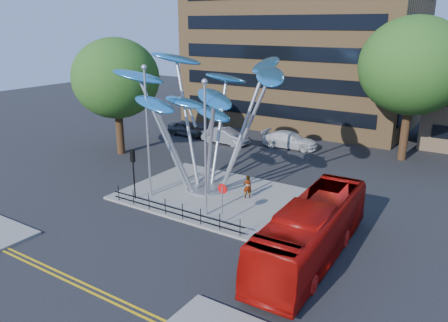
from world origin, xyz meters
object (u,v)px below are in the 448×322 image
Objects in this scene: traffic_light_island at (133,164)px; red_bus at (312,231)px; leaf_sculpture at (206,94)px; tree_right at (413,66)px; parked_car_left at (187,129)px; no_entry_sign_island at (222,197)px; pedestrian at (247,187)px; parked_car_right at (290,140)px; street_lamp_right at (205,137)px; tree_left at (116,79)px; street_lamp_left at (147,121)px; parked_car_mid at (225,136)px.

red_bus is at bearing -3.09° from traffic_light_island.
leaf_sculpture reaches higher than red_bus.
parked_car_left is (-20.97, -3.45, -7.28)m from tree_right.
red_bus is at bearing -6.95° from no_entry_sign_island.
traffic_light_island is 7.05m from no_entry_sign_island.
parked_car_right is at bearing -117.63° from pedestrian.
leaf_sculpture is 5.19× the size of no_entry_sign_island.
traffic_light_island is (-5.50, -0.50, -2.48)m from street_lamp_right.
tree_right is 21.22m from red_bus.
parked_car_right is at bearing 79.75° from traffic_light_island.
leaf_sculpture is 7.71m from no_entry_sign_island.
parked_car_left is (-10.90, 11.87, -6.11)m from leaf_sculpture.
red_bus is at bearing -9.27° from street_lamp_right.
tree_right is 1.17× the size of tree_left.
traffic_light_island is at bearing -174.81° from street_lamp_right.
street_lamp_right is at bearing -111.54° from tree_right.
street_lamp_right is 17.82m from parked_car_right.
street_lamp_left is at bearing -147.48° from parked_car_left.
tree_right is 22.47m from parked_car_left.
street_lamp_right is (-7.50, -19.00, -2.94)m from tree_right.
parked_car_mid is (5.15, -0.50, 0.03)m from parked_car_left.
parked_car_mid reaches higher than parked_car_left.
street_lamp_right reaches higher than red_bus.
parked_car_left is (-7.97, 16.05, -1.85)m from traffic_light_island.
parked_car_right is at bearing -70.90° from parked_car_mid.
tree_left is at bearing -52.76° from pedestrian.
tree_left reaches higher than street_lamp_right.
traffic_light_island is 2.16× the size of pedestrian.
tree_right is at bearing 72.88° from no_entry_sign_island.
no_entry_sign_island is at bearing -8.61° from street_lamp_left.
pedestrian is (-6.53, 4.89, -0.58)m from red_bus.
parked_car_right is (-2.31, 17.13, -4.33)m from street_lamp_right.
street_lamp_left is 1.97× the size of parked_car_left.
no_entry_sign_island is at bearing -45.67° from leaf_sculpture.
tree_left is at bearing 140.19° from traffic_light_island.
tree_right is at bearing -154.30° from pedestrian.
street_lamp_right is at bearing 162.13° from no_entry_sign_island.
no_entry_sign_island is at bearing 59.34° from pedestrian.
tree_left is 12.38m from leaf_sculpture.
tree_left is at bearing 157.35° from red_bus.
no_entry_sign_island reaches higher than parked_car_mid.
street_lamp_left reaches higher than traffic_light_island.
leaf_sculpture is 17.24m from parked_car_left.
red_bus reaches higher than no_entry_sign_island.
no_entry_sign_island is 5.85m from red_bus.
street_lamp_left reaches higher than parked_car_mid.
traffic_light_island is 1.40× the size of no_entry_sign_island.
leaf_sculpture is at bearing -134.29° from parked_car_left.
no_entry_sign_island reaches higher than parked_car_left.
red_bus is at bearing -90.57° from tree_right.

